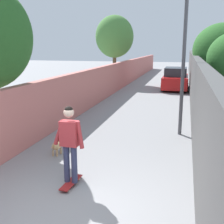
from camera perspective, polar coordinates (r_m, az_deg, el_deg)
name	(u,v)px	position (r m, az deg, el deg)	size (l,w,h in m)	color
ground_plane	(151,94)	(18.57, 7.82, 3.55)	(80.00, 80.00, 0.00)	gray
wall_left	(105,82)	(16.98, -1.48, 6.01)	(48.00, 0.30, 1.89)	#CC726B
fence_right	(194,79)	(16.31, 16.05, 6.32)	(48.00, 0.30, 2.50)	#4C4C4C
tree_left_mid	(115,37)	(23.93, 0.51, 14.76)	(3.08, 3.08, 5.46)	brown
tree_right_distant	(222,50)	(17.31, 21.11, 11.52)	(3.20, 3.20, 4.27)	brown
lamp_post	(185,39)	(9.82, 14.29, 13.95)	(0.36, 0.36, 4.78)	#4C4C51
skateboard	(71,182)	(6.53, -8.15, -13.72)	(0.81, 0.24, 0.08)	maroon
person_skateboarder	(70,139)	(6.15, -8.45, -5.26)	(0.24, 0.71, 1.69)	#333859
dog	(57,145)	(8.23, -10.82, -6.52)	(1.92, 1.21, 1.06)	tan
car_near	(175,79)	(20.98, 12.53, 6.40)	(4.04, 1.80, 1.54)	#B71414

